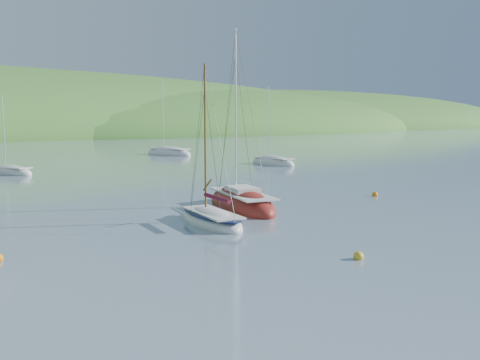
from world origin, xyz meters
TOP-DOWN VIEW (x-y plane):
  - ground at (0.00, 0.00)m, footprint 700.00×700.00m
  - daysailer_white at (-1.10, 8.84)m, footprint 3.20×6.55m
  - sloop_red at (3.35, 11.95)m, footprint 5.04×9.12m
  - distant_sloop_a at (-3.68, 43.31)m, footprint 4.47×6.60m
  - distant_sloop_b at (23.39, 58.04)m, footprint 5.48×9.42m
  - distant_sloop_d at (25.75, 35.42)m, footprint 2.67×7.50m
  - mooring_buoys at (2.19, 5.15)m, footprint 27.86×11.90m

SIDE VIEW (x-z plane):
  - ground at x=0.00m, z-range 0.00..0.00m
  - mooring_buoys at x=2.19m, z-range -0.10..0.34m
  - distant_sloop_a at x=-3.68m, z-range -4.29..4.61m
  - distant_sloop_d at x=25.75m, z-range -5.16..5.53m
  - distant_sloop_b at x=23.39m, z-range -6.14..6.56m
  - daysailer_white at x=-1.10m, z-range -4.61..5.05m
  - sloop_red at x=3.35m, z-range -6.17..6.63m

